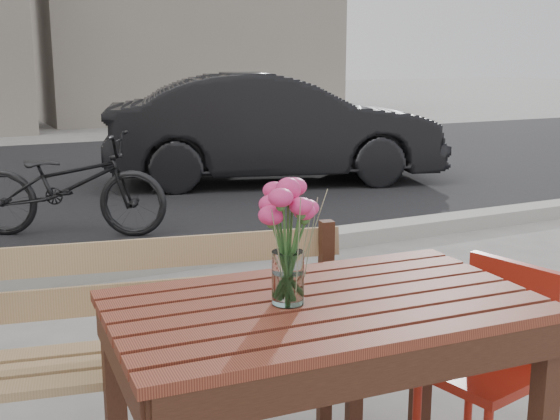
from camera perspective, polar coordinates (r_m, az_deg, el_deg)
name	(u,v)px	position (r m, az deg, el deg)	size (l,w,h in m)	color
street	(45,214)	(6.88, -18.57, -0.32)	(30.00, 8.12, 0.12)	black
main_table	(323,340)	(2.10, 3.55, -10.52)	(1.28, 0.80, 0.76)	#552016
main_bench	(162,324)	(2.55, -9.56, -9.16)	(1.45, 0.68, 0.87)	#A38054
red_chair	(493,352)	(2.64, 16.96, -10.96)	(0.43, 0.43, 0.75)	#A12113
main_vase	(288,227)	(1.96, 0.65, -1.36)	(0.20, 0.20, 0.36)	white
parked_car	(274,128)	(8.33, -0.50, 6.67)	(1.36, 3.90, 1.28)	black
bicycle	(68,185)	(6.03, -16.87, 1.98)	(0.57, 1.63, 0.86)	black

